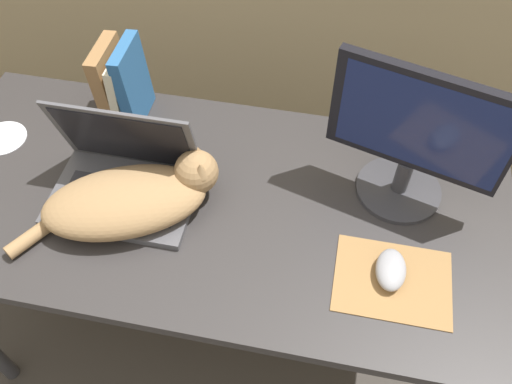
% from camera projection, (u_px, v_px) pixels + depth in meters
% --- Properties ---
extents(desk, '(1.38, 0.66, 0.73)m').
position_uv_depth(desk, '(214.00, 219.00, 1.32)').
color(desk, '#2D2B2B').
rests_on(desk, ground_plane).
extents(laptop, '(0.33, 0.23, 0.23)m').
position_uv_depth(laptop, '(124.00, 179.00, 1.24)').
color(laptop, '#4C4C51').
rests_on(laptop, desk).
extents(cat, '(0.43, 0.33, 0.13)m').
position_uv_depth(cat, '(133.00, 198.00, 1.20)').
color(cat, '#99754C').
rests_on(cat, desk).
extents(external_monitor, '(0.37, 0.20, 0.35)m').
position_uv_depth(external_monitor, '(416.00, 138.00, 1.13)').
color(external_monitor, '#333338').
rests_on(external_monitor, desk).
extents(mousepad, '(0.24, 0.19, 0.00)m').
position_uv_depth(mousepad, '(393.00, 281.00, 1.13)').
color(mousepad, olive).
rests_on(mousepad, desk).
extents(computer_mouse, '(0.06, 0.10, 0.04)m').
position_uv_depth(computer_mouse, '(391.00, 270.00, 1.12)').
color(computer_mouse, '#99999E').
rests_on(computer_mouse, mousepad).
extents(book_row, '(0.10, 0.14, 0.22)m').
position_uv_depth(book_row, '(122.00, 83.00, 1.36)').
color(book_row, olive).
rests_on(book_row, desk).
extents(cd_disc, '(0.12, 0.12, 0.00)m').
position_uv_depth(cd_disc, '(3.00, 138.00, 1.38)').
color(cd_disc, silver).
rests_on(cd_disc, desk).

